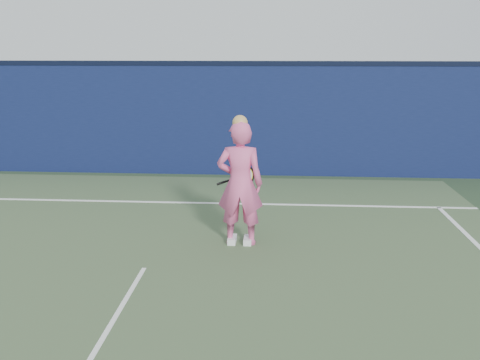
{
  "coord_description": "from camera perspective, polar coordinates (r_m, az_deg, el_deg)",
  "views": [
    {
      "loc": [
        1.7,
        -5.21,
        2.88
      ],
      "look_at": [
        1.23,
        2.01,
        1.0
      ],
      "focal_mm": 38.0,
      "sensor_mm": 36.0,
      "label": 1
    }
  ],
  "objects": [
    {
      "name": "court_lines",
      "position": [
        5.91,
        -13.95,
        -14.9
      ],
      "size": [
        11.0,
        12.04,
        0.01
      ],
      "color": "white",
      "rests_on": "court_surface"
    },
    {
      "name": "racket",
      "position": [
        7.97,
        0.38,
        0.43
      ],
      "size": [
        0.61,
        0.23,
        0.33
      ],
      "rotation": [
        0.0,
        0.0,
        0.2
      ],
      "color": "black",
      "rests_on": "ground"
    },
    {
      "name": "backstop_wall",
      "position": [
        11.94,
        -4.5,
        6.7
      ],
      "size": [
        24.0,
        0.4,
        2.5
      ],
      "primitive_type": "cube",
      "color": "#0D173D",
      "rests_on": "ground"
    },
    {
      "name": "player",
      "position": [
        7.49,
        0.0,
        -0.38
      ],
      "size": [
        0.69,
        0.46,
        1.95
      ],
      "rotation": [
        0.0,
        0.0,
        3.12
      ],
      "color": "#E85A95",
      "rests_on": "ground"
    },
    {
      "name": "wall_cap",
      "position": [
        11.84,
        -4.63,
        12.95
      ],
      "size": [
        24.0,
        0.42,
        0.1
      ],
      "primitive_type": "cube",
      "color": "black",
      "rests_on": "backstop_wall"
    },
    {
      "name": "ground",
      "position": [
        6.19,
        -13.02,
        -13.54
      ],
      "size": [
        80.0,
        80.0,
        0.0
      ],
      "primitive_type": "plane",
      "color": "#293D25",
      "rests_on": "ground"
    }
  ]
}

